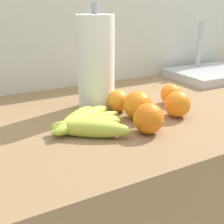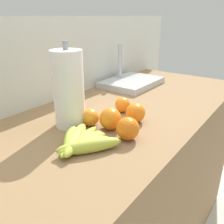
# 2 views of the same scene
# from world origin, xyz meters

# --- Properties ---
(counter) EXTENTS (1.65, 0.67, 0.91)m
(counter) POSITION_xyz_m (0.00, 0.00, 0.46)
(counter) COLOR olive
(counter) RESTS_ON ground
(wall_back) EXTENTS (2.05, 0.06, 1.30)m
(wall_back) POSITION_xyz_m (0.00, 0.36, 0.65)
(wall_back) COLOR silver
(wall_back) RESTS_ON ground
(banana_bunch) EXTENTS (0.22, 0.22, 0.04)m
(banana_bunch) POSITION_xyz_m (-0.35, -0.08, 0.94)
(banana_bunch) COLOR #B2C03F
(banana_bunch) RESTS_ON counter
(orange_right) EXTENTS (0.07, 0.07, 0.07)m
(orange_right) POSITION_xyz_m (-0.02, -0.01, 0.95)
(orange_right) COLOR orange
(orange_right) RESTS_ON counter
(orange_back_right) EXTENTS (0.08, 0.08, 0.08)m
(orange_back_right) POSITION_xyz_m (-0.08, -0.11, 0.95)
(orange_back_right) COLOR orange
(orange_back_right) RESTS_ON counter
(orange_back_left) EXTENTS (0.07, 0.07, 0.07)m
(orange_back_left) POSITION_xyz_m (-0.21, 0.01, 0.95)
(orange_back_left) COLOR orange
(orange_back_left) RESTS_ON counter
(orange_center) EXTENTS (0.08, 0.08, 0.08)m
(orange_center) POSITION_xyz_m (-0.21, -0.16, 0.95)
(orange_center) COLOR orange
(orange_center) RESTS_ON counter
(orange_front) EXTENTS (0.08, 0.08, 0.08)m
(orange_front) POSITION_xyz_m (-0.19, -0.07, 0.96)
(orange_front) COLOR orange
(orange_front) RESTS_ON counter
(paper_towel_roll) EXTENTS (0.11, 0.11, 0.31)m
(paper_towel_roll) POSITION_xyz_m (-0.25, 0.07, 1.06)
(paper_towel_roll) COLOR white
(paper_towel_roll) RESTS_ON counter
(sink_basin) EXTENTS (0.35, 0.26, 0.24)m
(sink_basin) POSITION_xyz_m (0.36, 0.18, 0.94)
(sink_basin) COLOR #B7BABF
(sink_basin) RESTS_ON counter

